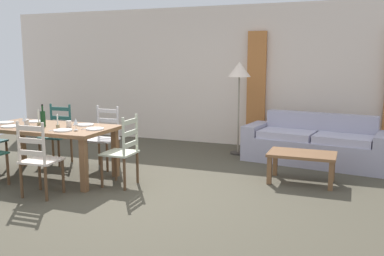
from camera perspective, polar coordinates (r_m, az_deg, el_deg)
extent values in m
cube|color=#484335|center=(5.66, -6.93, -8.24)|extent=(9.60, 9.60, 0.02)
cube|color=beige|center=(8.45, 3.48, 7.05)|extent=(9.60, 0.16, 2.70)
cube|color=#B96E36|center=(8.12, 8.69, 5.09)|extent=(0.35, 0.08, 2.20)
cube|color=brown|center=(6.31, -18.89, 0.02)|extent=(1.90, 0.96, 0.05)
cube|color=brown|center=(5.57, -14.44, -4.91)|extent=(0.08, 0.08, 0.70)
cube|color=brown|center=(7.21, -22.00, -2.06)|extent=(0.08, 0.08, 0.70)
cube|color=brown|center=(6.19, -10.37, -3.33)|extent=(0.08, 0.08, 0.70)
cylinder|color=brown|center=(6.24, -23.67, -5.14)|extent=(0.04, 0.04, 0.43)
cube|color=beige|center=(5.56, -19.70, -4.18)|extent=(0.44, 0.42, 0.03)
cylinder|color=brown|center=(5.85, -19.94, -5.84)|extent=(0.04, 0.04, 0.43)
cylinder|color=brown|center=(5.64, -17.06, -6.26)|extent=(0.04, 0.04, 0.43)
cylinder|color=brown|center=(5.60, -22.11, -6.65)|extent=(0.04, 0.04, 0.43)
cylinder|color=brown|center=(5.38, -19.17, -7.13)|extent=(0.04, 0.04, 0.43)
cylinder|color=beige|center=(5.49, -22.43, -1.70)|extent=(0.04, 0.04, 0.50)
cylinder|color=beige|center=(5.26, -19.46, -1.98)|extent=(0.04, 0.04, 0.50)
cube|color=beige|center=(5.40, -20.90, -3.19)|extent=(0.38, 0.04, 0.06)
cube|color=beige|center=(5.37, -20.99, -1.63)|extent=(0.38, 0.04, 0.06)
cube|color=beige|center=(5.34, -21.08, -0.05)|extent=(0.38, 0.04, 0.06)
cube|color=#255751|center=(7.16, -18.05, -1.12)|extent=(0.44, 0.42, 0.03)
cylinder|color=brown|center=(6.96, -17.57, -3.31)|extent=(0.04, 0.04, 0.43)
cylinder|color=brown|center=(7.18, -19.91, -3.07)|extent=(0.04, 0.04, 0.43)
cylinder|color=brown|center=(7.24, -16.01, -2.76)|extent=(0.04, 0.04, 0.43)
cylinder|color=brown|center=(7.44, -18.31, -2.55)|extent=(0.04, 0.04, 0.43)
cylinder|color=#255751|center=(7.15, -16.19, 1.10)|extent=(0.04, 0.04, 0.50)
cylinder|color=#255751|center=(7.36, -18.51, 1.21)|extent=(0.04, 0.04, 0.50)
cube|color=#255751|center=(7.27, -17.31, 0.14)|extent=(0.38, 0.04, 0.06)
cube|color=#255751|center=(7.25, -17.37, 1.31)|extent=(0.38, 0.04, 0.06)
cube|color=#255751|center=(7.23, -17.43, 2.49)|extent=(0.38, 0.04, 0.06)
cube|color=silver|center=(6.68, -12.02, -1.58)|extent=(0.42, 0.40, 0.03)
cylinder|color=brown|center=(6.50, -11.41, -3.96)|extent=(0.04, 0.04, 0.43)
cylinder|color=brown|center=(6.69, -14.04, -3.66)|extent=(0.04, 0.04, 0.43)
cylinder|color=brown|center=(6.78, -9.89, -3.35)|extent=(0.04, 0.04, 0.43)
cylinder|color=brown|center=(6.97, -12.45, -3.09)|extent=(0.04, 0.04, 0.43)
cylinder|color=silver|center=(6.69, -10.01, 0.77)|extent=(0.04, 0.04, 0.50)
cylinder|color=silver|center=(6.88, -12.60, 0.92)|extent=(0.04, 0.04, 0.50)
cube|color=silver|center=(6.80, -11.29, -0.23)|extent=(0.38, 0.03, 0.06)
cube|color=silver|center=(6.78, -11.33, 1.02)|extent=(0.38, 0.03, 0.06)
cube|color=silver|center=(6.76, -11.37, 2.27)|extent=(0.38, 0.03, 0.06)
cylinder|color=brown|center=(7.15, -23.76, -3.35)|extent=(0.04, 0.04, 0.43)
cube|color=beige|center=(5.73, -9.80, -3.35)|extent=(0.41, 0.43, 0.03)
cylinder|color=brown|center=(5.72, -12.12, -5.82)|extent=(0.04, 0.04, 0.43)
cylinder|color=brown|center=(6.02, -10.29, -5.00)|extent=(0.04, 0.04, 0.43)
cylinder|color=brown|center=(5.55, -9.13, -6.20)|extent=(0.04, 0.04, 0.43)
cylinder|color=brown|center=(5.86, -7.40, -5.33)|extent=(0.04, 0.04, 0.43)
cylinder|color=beige|center=(5.44, -9.27, -1.20)|extent=(0.04, 0.04, 0.50)
cylinder|color=beige|center=(5.75, -7.51, -0.58)|extent=(0.04, 0.04, 0.50)
cube|color=beige|center=(5.62, -8.33, -2.18)|extent=(0.03, 0.38, 0.06)
cube|color=beige|center=(5.59, -8.37, -0.68)|extent=(0.03, 0.38, 0.06)
cube|color=beige|center=(5.57, -8.41, 0.84)|extent=(0.03, 0.38, 0.06)
cylinder|color=white|center=(6.42, -23.42, 0.21)|extent=(0.24, 0.24, 0.02)
cube|color=silver|center=(6.53, -24.36, 0.23)|extent=(0.02, 0.17, 0.01)
cylinder|color=white|center=(5.83, -17.08, -0.29)|extent=(0.24, 0.24, 0.02)
cube|color=silver|center=(5.92, -18.22, -0.26)|extent=(0.03, 0.17, 0.01)
cylinder|color=white|center=(6.78, -20.48, 0.85)|extent=(0.24, 0.24, 0.02)
cube|color=silver|center=(6.88, -21.41, 0.86)|extent=(0.02, 0.17, 0.01)
cylinder|color=white|center=(6.22, -14.25, 0.43)|extent=(0.24, 0.24, 0.02)
cube|color=silver|center=(6.31, -15.36, 0.46)|extent=(0.02, 0.17, 0.01)
cylinder|color=white|center=(6.83, -23.94, 0.68)|extent=(0.24, 0.24, 0.02)
cylinder|color=white|center=(5.84, -13.01, -0.11)|extent=(0.24, 0.24, 0.02)
cube|color=silver|center=(5.92, -14.22, -0.08)|extent=(0.03, 0.17, 0.01)
cylinder|color=#143819|center=(6.27, -19.54, 1.18)|extent=(0.07, 0.07, 0.22)
cylinder|color=#143819|center=(6.25, -19.62, 2.54)|extent=(0.02, 0.02, 0.08)
cylinder|color=black|center=(6.25, -19.64, 2.97)|extent=(0.03, 0.03, 0.02)
cylinder|color=white|center=(6.41, -21.69, 0.25)|extent=(0.06, 0.06, 0.01)
cylinder|color=white|center=(6.40, -21.71, 0.59)|extent=(0.01, 0.01, 0.07)
cone|color=white|center=(6.39, -21.75, 1.27)|extent=(0.06, 0.06, 0.08)
cylinder|color=white|center=(5.84, -15.42, -0.25)|extent=(0.06, 0.06, 0.01)
cylinder|color=white|center=(5.84, -15.44, 0.12)|extent=(0.01, 0.01, 0.07)
cone|color=white|center=(5.83, -15.47, 0.87)|extent=(0.06, 0.06, 0.08)
cylinder|color=silver|center=(6.12, -16.34, 0.53)|extent=(0.07, 0.07, 0.09)
cylinder|color=silver|center=(6.46, -21.49, 0.71)|extent=(0.07, 0.07, 0.09)
cylinder|color=#998C66|center=(6.43, -20.03, 0.53)|extent=(0.05, 0.05, 0.04)
cylinder|color=white|center=(6.42, -20.09, 1.52)|extent=(0.02, 0.02, 0.18)
cylinder|color=#998C66|center=(6.14, -17.72, 0.26)|extent=(0.05, 0.05, 0.04)
cylinder|color=white|center=(6.13, -17.76, 1.12)|extent=(0.02, 0.02, 0.15)
cube|color=#A29EB2|center=(7.13, 16.28, -3.10)|extent=(1.90, 1.06, 0.40)
cube|color=#A29EB2|center=(7.38, 16.90, -1.13)|extent=(1.81, 0.47, 0.80)
cube|color=#A29EB2|center=(6.96, 24.51, -3.13)|extent=(0.36, 0.83, 0.58)
cube|color=#A29EB2|center=(7.41, 8.63, -1.65)|extent=(0.36, 0.83, 0.58)
cube|color=#B6B1C8|center=(6.95, 19.89, -1.42)|extent=(0.95, 0.76, 0.12)
cube|color=#B6B1C8|center=(7.15, 12.78, -0.80)|extent=(0.95, 0.76, 0.12)
cube|color=brown|center=(5.98, 14.68, -3.46)|extent=(0.90, 0.56, 0.04)
cube|color=brown|center=(5.86, 10.43, -5.67)|extent=(0.06, 0.06, 0.38)
cube|color=brown|center=(5.78, 18.30, -6.23)|extent=(0.06, 0.06, 0.38)
cube|color=brown|center=(6.30, 11.22, -4.63)|extent=(0.06, 0.06, 0.38)
cube|color=brown|center=(6.22, 18.52, -5.12)|extent=(0.06, 0.06, 0.38)
cylinder|color=#332D28|center=(7.63, 6.23, -3.38)|extent=(0.28, 0.28, 0.03)
cylinder|color=gray|center=(7.51, 6.32, 1.76)|extent=(0.03, 0.03, 1.35)
cone|color=beige|center=(7.45, 6.44, 7.91)|extent=(0.40, 0.40, 0.26)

